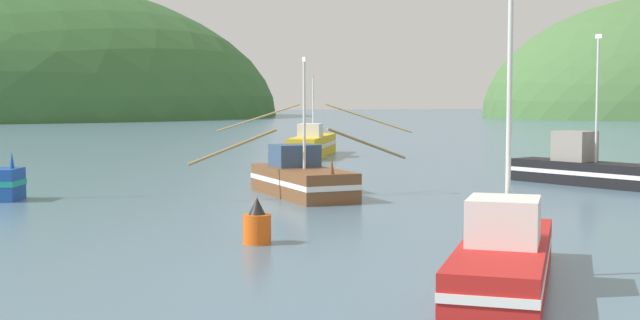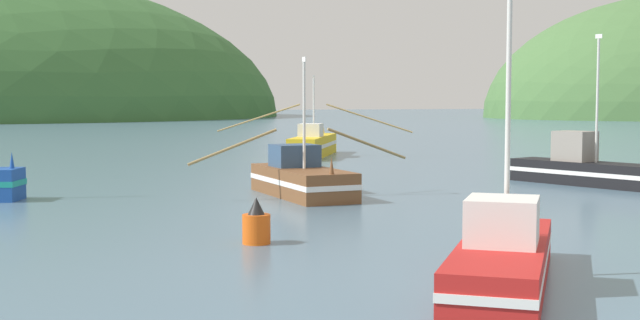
# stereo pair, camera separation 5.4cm
# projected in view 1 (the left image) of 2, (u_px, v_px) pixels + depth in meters

# --- Properties ---
(fishing_boat_brown) EXTENTS (9.98, 7.02, 5.94)m
(fishing_boat_brown) POSITION_uv_depth(u_px,v_px,m) (302.00, 179.00, 35.79)
(fishing_boat_brown) COLOR brown
(fishing_boat_brown) RESTS_ON ground
(fishing_boat_red) EXTENTS (5.94, 7.56, 6.65)m
(fishing_boat_red) POSITION_uv_depth(u_px,v_px,m) (504.00, 257.00, 18.59)
(fishing_boat_red) COLOR red
(fishing_boat_red) RESTS_ON ground
(fishing_boat_black) EXTENTS (4.66, 7.90, 7.24)m
(fishing_boat_black) POSITION_uv_depth(u_px,v_px,m) (584.00, 169.00, 40.48)
(fishing_boat_black) COLOR black
(fishing_boat_black) RESTS_ON ground
(fishing_boat_yellow) EXTENTS (12.98, 10.26, 5.88)m
(fishing_boat_yellow) POSITION_uv_depth(u_px,v_px,m) (313.00, 145.00, 60.41)
(fishing_boat_yellow) COLOR gold
(fishing_boat_yellow) RESTS_ON ground
(channel_buoy) EXTENTS (0.81, 0.81, 1.35)m
(channel_buoy) POSITION_uv_depth(u_px,v_px,m) (257.00, 225.00, 24.01)
(channel_buoy) COLOR #E55914
(channel_buoy) RESTS_ON ground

